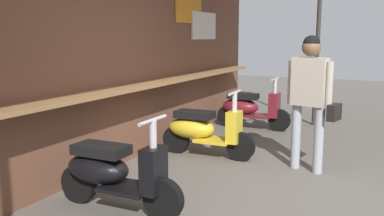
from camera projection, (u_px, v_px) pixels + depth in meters
The scene contains 6 objects.
ground_plane at pixel (248, 193), 4.65m from camera, with size 26.75×26.75×0.00m, color #605B54.
market_stall_facade at pixel (104, 8), 5.13m from camera, with size 9.55×2.22×3.75m.
scooter_black at pixel (112, 172), 4.16m from camera, with size 0.46×1.40×0.97m.
scooter_yellow at pixel (202, 130), 6.03m from camera, with size 0.46×1.40×0.97m.
scooter_maroon at pixel (249, 108), 7.86m from camera, with size 0.46×1.40×0.97m.
shopper_with_handbag at pixel (311, 89), 5.25m from camera, with size 0.33×0.68×1.72m.
Camera 1 is at (-4.24, -1.40, 1.71)m, focal length 39.35 mm.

